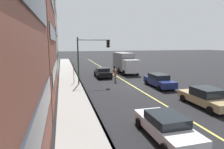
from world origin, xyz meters
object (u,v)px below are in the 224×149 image
at_px(truck_gray, 125,62).
at_px(street_sign_post, 74,71).
at_px(car_black, 103,72).
at_px(car_tan, 206,97).
at_px(traffic_light_mast, 91,52).
at_px(pedestrian_with_backpack, 115,74).
at_px(car_white, 166,126).
at_px(car_navy, 159,80).

distance_m(truck_gray, street_sign_post, 11.36).
height_order(car_black, truck_gray, truck_gray).
bearing_deg(car_tan, street_sign_post, 40.09).
relative_size(car_black, traffic_light_mast, 0.71).
xyz_separation_m(car_tan, pedestrian_with_backpack, (11.12, 4.27, 0.26)).
bearing_deg(pedestrian_with_backpack, car_tan, -159.01).
bearing_deg(car_white, car_navy, -27.19).
relative_size(car_navy, pedestrian_with_backpack, 2.73).
bearing_deg(car_black, car_tan, -160.63).
bearing_deg(car_white, car_black, -1.76).
bearing_deg(truck_gray, traffic_light_mast, 138.70).
xyz_separation_m(car_navy, truck_gray, (11.33, 0.32, 0.99)).
xyz_separation_m(car_navy, street_sign_post, (4.36, 9.29, 0.88)).
xyz_separation_m(car_white, street_sign_post, (15.02, 3.81, 0.96)).
relative_size(car_white, street_sign_post, 1.61).
bearing_deg(car_navy, car_white, 152.81).
xyz_separation_m(car_tan, car_white, (-3.66, 5.75, -0.06)).
xyz_separation_m(car_tan, street_sign_post, (11.36, 9.56, 0.90)).
relative_size(car_navy, street_sign_post, 1.69).
relative_size(pedestrian_with_backpack, street_sign_post, 0.62).
height_order(truck_gray, street_sign_post, truck_gray).
distance_m(car_navy, truck_gray, 11.37).
bearing_deg(traffic_light_mast, car_white, -172.68).
bearing_deg(pedestrian_with_backpack, car_navy, -135.89).
relative_size(car_white, truck_gray, 0.59).
distance_m(truck_gray, traffic_light_mast, 10.76).
bearing_deg(street_sign_post, truck_gray, -52.16).
height_order(car_tan, car_white, car_tan).
distance_m(car_white, car_black, 18.41).
distance_m(car_tan, car_white, 6.82).
bearing_deg(car_navy, car_tan, -177.79).
height_order(car_black, street_sign_post, street_sign_post).
distance_m(car_tan, truck_gray, 18.36).
distance_m(car_black, truck_gray, 5.92).
relative_size(car_tan, truck_gray, 0.61).
bearing_deg(car_navy, car_black, 32.41).
xyz_separation_m(car_white, traffic_light_mast, (14.06, 1.81, 3.19)).
bearing_deg(pedestrian_with_backpack, truck_gray, -27.05).
distance_m(car_tan, traffic_light_mast, 13.23).
bearing_deg(street_sign_post, car_black, -52.35).
relative_size(car_white, traffic_light_mast, 0.79).
xyz_separation_m(car_white, truck_gray, (21.99, -5.16, 1.07)).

